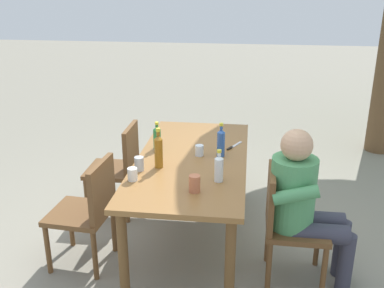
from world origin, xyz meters
The scene contains 16 objects.
ground_plane centered at (0.00, 0.00, 0.00)m, with size 24.00×24.00×0.00m, color gray.
dining_table centered at (0.00, 0.00, 0.68)m, with size 1.84×0.88×0.77m.
chair_far_right centered at (0.41, 0.74, 0.49)m, with size 0.45×0.45×0.87m.
chair_near_right centered at (0.42, -0.74, 0.49)m, with size 0.47×0.47×0.87m.
chair_near_left centered at (-0.41, -0.74, 0.49)m, with size 0.44×0.44×0.87m.
person_in_white_shirt centered at (0.41, 0.85, 0.66)m, with size 0.47×0.61×1.18m.
bottle_blue centered at (-0.07, 0.23, 0.89)m, with size 0.06×0.06×0.28m.
bottle_clear centered at (0.41, 0.24, 0.87)m, with size 0.06×0.06×0.24m.
bottle_amber centered at (0.22, -0.23, 0.90)m, with size 0.06×0.06×0.31m.
bottle_green centered at (-0.17, -0.32, 0.87)m, with size 0.06×0.06×0.23m.
cup_steel centered at (0.29, -0.36, 0.82)m, with size 0.07×0.07×0.11m, color #B2B7BC.
cup_white centered at (0.47, -0.37, 0.81)m, with size 0.07×0.07×0.09m, color white.
cup_glass centered at (-0.06, 0.05, 0.81)m, with size 0.07×0.07×0.09m, color silver.
cup_terracotta centered at (0.59, 0.09, 0.82)m, with size 0.08×0.08×0.12m, color #BC6B47.
table_knife centered at (-0.29, 0.32, 0.77)m, with size 0.22×0.13×0.01m.
backpack_by_near_side centered at (-1.34, -0.24, 0.22)m, with size 0.29×0.26×0.46m.
Camera 1 is at (3.31, 0.43, 2.14)m, focal length 42.01 mm.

